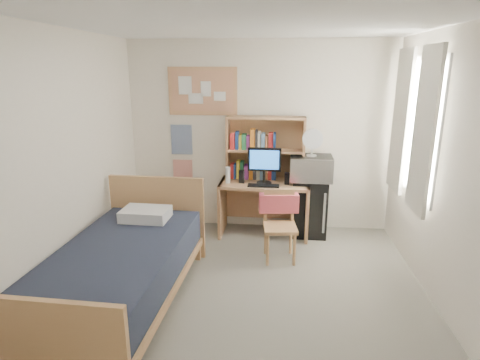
# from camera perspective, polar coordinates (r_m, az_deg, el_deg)

# --- Properties ---
(floor) EXTENTS (3.60, 4.20, 0.02)m
(floor) POSITION_cam_1_polar(r_m,az_deg,el_deg) (4.08, 1.27, -17.61)
(floor) COLOR gray
(floor) RESTS_ON ground
(ceiling) EXTENTS (3.60, 4.20, 0.02)m
(ceiling) POSITION_cam_1_polar(r_m,az_deg,el_deg) (3.43, 1.55, 21.90)
(ceiling) COLOR white
(ceiling) RESTS_ON wall_back
(wall_back) EXTENTS (3.60, 0.04, 2.60)m
(wall_back) POSITION_cam_1_polar(r_m,az_deg,el_deg) (5.58, 2.81, 6.11)
(wall_back) COLOR white
(wall_back) RESTS_ON floor
(wall_front) EXTENTS (3.60, 0.04, 2.60)m
(wall_front) POSITION_cam_1_polar(r_m,az_deg,el_deg) (1.61, -3.77, -19.54)
(wall_front) COLOR white
(wall_front) RESTS_ON floor
(wall_left) EXTENTS (0.04, 4.20, 2.60)m
(wall_left) POSITION_cam_1_polar(r_m,az_deg,el_deg) (4.06, -24.85, 0.99)
(wall_left) COLOR white
(wall_left) RESTS_ON floor
(wall_right) EXTENTS (0.04, 4.20, 2.60)m
(wall_right) POSITION_cam_1_polar(r_m,az_deg,el_deg) (3.86, 29.09, -0.24)
(wall_right) COLOR white
(wall_right) RESTS_ON floor
(window_unit) EXTENTS (0.10, 1.40, 1.70)m
(window_unit) POSITION_cam_1_polar(r_m,az_deg,el_deg) (4.89, 23.51, 7.02)
(window_unit) COLOR white
(window_unit) RESTS_ON wall_right
(curtain_left) EXTENTS (0.04, 0.55, 1.70)m
(curtain_left) POSITION_cam_1_polar(r_m,az_deg,el_deg) (4.51, 24.68, 6.25)
(curtain_left) COLOR silver
(curtain_left) RESTS_ON wall_right
(curtain_right) EXTENTS (0.04, 0.55, 1.70)m
(curtain_right) POSITION_cam_1_polar(r_m,az_deg,el_deg) (5.26, 21.87, 7.72)
(curtain_right) COLOR silver
(curtain_right) RESTS_ON wall_right
(bulletin_board) EXTENTS (0.94, 0.03, 0.64)m
(bulletin_board) POSITION_cam_1_polar(r_m,az_deg,el_deg) (5.58, -5.32, 12.47)
(bulletin_board) COLOR tan
(bulletin_board) RESTS_ON wall_back
(poster_wave) EXTENTS (0.30, 0.01, 0.42)m
(poster_wave) POSITION_cam_1_polar(r_m,az_deg,el_deg) (5.73, -8.31, 5.70)
(poster_wave) COLOR navy
(poster_wave) RESTS_ON wall_back
(poster_japan) EXTENTS (0.28, 0.01, 0.36)m
(poster_japan) POSITION_cam_1_polar(r_m,az_deg,el_deg) (5.83, -8.13, 1.15)
(poster_japan) COLOR red
(poster_japan) RESTS_ON wall_back
(desk) EXTENTS (1.21, 0.63, 0.74)m
(desk) POSITION_cam_1_polar(r_m,az_deg,el_deg) (5.51, 3.41, -4.03)
(desk) COLOR tan
(desk) RESTS_ON floor
(desk_chair) EXTENTS (0.46, 0.46, 0.84)m
(desk_chair) POSITION_cam_1_polar(r_m,az_deg,el_deg) (4.78, 5.71, -6.65)
(desk_chair) COLOR tan
(desk_chair) RESTS_ON floor
(mini_fridge) EXTENTS (0.48, 0.48, 0.79)m
(mini_fridge) POSITION_cam_1_polar(r_m,az_deg,el_deg) (5.57, 9.77, -3.75)
(mini_fridge) COLOR black
(mini_fridge) RESTS_ON floor
(bed) EXTENTS (1.21, 2.26, 0.61)m
(bed) POSITION_cam_1_polar(r_m,az_deg,el_deg) (4.08, -16.74, -13.16)
(bed) COLOR black
(bed) RESTS_ON floor
(hutch) EXTENTS (1.06, 0.30, 0.86)m
(hutch) POSITION_cam_1_polar(r_m,az_deg,el_deg) (5.44, 3.64, 4.49)
(hutch) COLOR tan
(hutch) RESTS_ON desk
(monitor) EXTENTS (0.44, 0.05, 0.46)m
(monitor) POSITION_cam_1_polar(r_m,az_deg,el_deg) (5.28, 3.48, 1.93)
(monitor) COLOR black
(monitor) RESTS_ON desk
(keyboard) EXTENTS (0.41, 0.14, 0.02)m
(keyboard) POSITION_cam_1_polar(r_m,az_deg,el_deg) (5.20, 3.35, -0.81)
(keyboard) COLOR black
(keyboard) RESTS_ON desk
(speaker_left) EXTENTS (0.07, 0.07, 0.17)m
(speaker_left) POSITION_cam_1_polar(r_m,az_deg,el_deg) (5.34, 0.24, 0.50)
(speaker_left) COLOR black
(speaker_left) RESTS_ON desk
(speaker_right) EXTENTS (0.07, 0.07, 0.16)m
(speaker_right) POSITION_cam_1_polar(r_m,az_deg,el_deg) (5.31, 6.69, 0.22)
(speaker_right) COLOR black
(speaker_right) RESTS_ON desk
(water_bottle) EXTENTS (0.07, 0.07, 0.22)m
(water_bottle) POSITION_cam_1_polar(r_m,az_deg,el_deg) (5.31, -1.74, 0.70)
(water_bottle) COLOR white
(water_bottle) RESTS_ON desk
(hoodie) EXTENTS (0.49, 0.19, 0.23)m
(hoodie) POSITION_cam_1_polar(r_m,az_deg,el_deg) (4.88, 5.53, -3.26)
(hoodie) COLOR #D2505A
(hoodie) RESTS_ON desk_chair
(microwave) EXTENTS (0.56, 0.43, 0.32)m
(microwave) POSITION_cam_1_polar(r_m,az_deg,el_deg) (5.40, 10.05, 1.73)
(microwave) COLOR #B6B6BB
(microwave) RESTS_ON mini_fridge
(desk_fan) EXTENTS (0.27, 0.27, 0.33)m
(desk_fan) POSITION_cam_1_polar(r_m,az_deg,el_deg) (5.33, 10.22, 5.09)
(desk_fan) COLOR white
(desk_fan) RESTS_ON microwave
(pillow) EXTENTS (0.53, 0.38, 0.12)m
(pillow) POSITION_cam_1_polar(r_m,az_deg,el_deg) (4.56, -13.27, -4.74)
(pillow) COLOR white
(pillow) RESTS_ON bed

